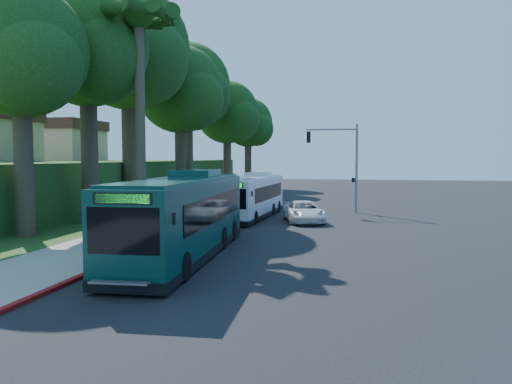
% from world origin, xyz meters
% --- Properties ---
extents(ground, '(140.00, 140.00, 0.00)m').
position_xyz_m(ground, '(0.00, 0.00, 0.00)').
color(ground, black).
rests_on(ground, ground).
extents(sidewalk, '(4.50, 70.00, 0.12)m').
position_xyz_m(sidewalk, '(-7.30, 0.00, 0.06)').
color(sidewalk, gray).
rests_on(sidewalk, ground).
extents(red_curb, '(0.25, 30.00, 0.13)m').
position_xyz_m(red_curb, '(-5.00, -4.00, 0.07)').
color(red_curb, maroon).
rests_on(red_curb, ground).
extents(grass_verge, '(8.00, 70.00, 0.06)m').
position_xyz_m(grass_verge, '(-13.00, 5.00, 0.03)').
color(grass_verge, '#234719').
rests_on(grass_verge, ground).
extents(bus_shelter, '(3.20, 1.51, 2.55)m').
position_xyz_m(bus_shelter, '(-7.26, -2.86, 1.81)').
color(bus_shelter, black).
rests_on(bus_shelter, ground).
extents(stop_sign_pole, '(0.35, 0.06, 3.17)m').
position_xyz_m(stop_sign_pole, '(-5.40, -5.00, 2.08)').
color(stop_sign_pole, gray).
rests_on(stop_sign_pole, ground).
extents(traffic_signal_pole, '(4.10, 0.30, 7.00)m').
position_xyz_m(traffic_signal_pole, '(3.78, 10.00, 4.42)').
color(traffic_signal_pole, gray).
rests_on(traffic_signal_pole, ground).
extents(palm_tree, '(4.20, 4.20, 14.40)m').
position_xyz_m(palm_tree, '(-8.20, -1.50, 12.38)').
color(palm_tree, '#4C3F2D').
rests_on(palm_tree, ground).
extents(hillside_backdrop, '(24.00, 60.00, 8.80)m').
position_xyz_m(hillside_backdrop, '(-26.30, 15.10, 2.44)').
color(hillside_backdrop, '#234719').
rests_on(hillside_backdrop, ground).
extents(tree_0, '(8.40, 8.00, 15.70)m').
position_xyz_m(tree_0, '(-12.40, -0.02, 11.20)').
color(tree_0, '#382B1E').
rests_on(tree_0, ground).
extents(tree_1, '(10.50, 10.00, 18.26)m').
position_xyz_m(tree_1, '(-13.37, 7.98, 12.73)').
color(tree_1, '#382B1E').
rests_on(tree_1, ground).
extents(tree_2, '(8.82, 8.40, 15.12)m').
position_xyz_m(tree_2, '(-11.89, 15.98, 10.48)').
color(tree_2, '#382B1E').
rests_on(tree_2, ground).
extents(tree_3, '(10.08, 9.60, 17.28)m').
position_xyz_m(tree_3, '(-13.88, 23.98, 11.98)').
color(tree_3, '#382B1E').
rests_on(tree_3, ground).
extents(tree_4, '(8.40, 8.00, 14.14)m').
position_xyz_m(tree_4, '(-11.40, 31.98, 9.73)').
color(tree_4, '#382B1E').
rests_on(tree_4, ground).
extents(tree_5, '(7.35, 7.00, 12.86)m').
position_xyz_m(tree_5, '(-10.41, 39.99, 8.96)').
color(tree_5, '#382B1E').
rests_on(tree_5, ground).
extents(tree_6, '(7.56, 7.20, 13.74)m').
position_xyz_m(tree_6, '(-12.91, -6.01, 9.71)').
color(tree_6, '#382B1E').
rests_on(tree_6, ground).
extents(white_bus, '(2.87, 11.03, 3.26)m').
position_xyz_m(white_bus, '(-2.59, 5.29, 1.59)').
color(white_bus, silver).
rests_on(white_bus, ground).
extents(teal_bus, '(3.36, 12.87, 3.80)m').
position_xyz_m(teal_bus, '(-2.61, -9.49, 1.86)').
color(teal_bus, '#09342C').
rests_on(teal_bus, ground).
extents(pickup, '(3.62, 5.54, 1.42)m').
position_xyz_m(pickup, '(1.32, 3.53, 0.71)').
color(pickup, white).
rests_on(pickup, ground).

